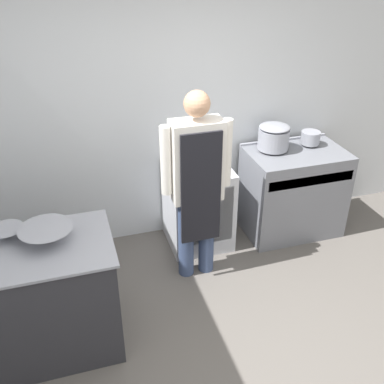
# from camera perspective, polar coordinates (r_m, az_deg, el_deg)

# --- Properties ---
(wall_back) EXTENTS (8.00, 0.05, 2.70)m
(wall_back) POSITION_cam_1_polar(r_m,az_deg,el_deg) (4.25, -4.23, 10.64)
(wall_back) COLOR silver
(wall_back) RESTS_ON ground_plane
(prep_counter) EXTENTS (1.11, 0.71, 0.91)m
(prep_counter) POSITION_cam_1_polar(r_m,az_deg,el_deg) (3.50, -18.68, -12.80)
(prep_counter) COLOR #2D2D33
(prep_counter) RESTS_ON ground_plane
(stove) EXTENTS (0.97, 0.63, 0.92)m
(stove) POSITION_cam_1_polar(r_m,az_deg,el_deg) (4.73, 12.65, 0.05)
(stove) COLOR slate
(stove) RESTS_ON ground_plane
(fridge_unit) EXTENTS (0.60, 0.57, 0.83)m
(fridge_unit) POSITION_cam_1_polar(r_m,az_deg,el_deg) (4.43, 0.81, -1.84)
(fridge_unit) COLOR silver
(fridge_unit) RESTS_ON ground_plane
(person_cook) EXTENTS (0.61, 0.24, 1.73)m
(person_cook) POSITION_cam_1_polar(r_m,az_deg,el_deg) (3.73, 0.62, 1.69)
(person_cook) COLOR #38476B
(person_cook) RESTS_ON ground_plane
(mixing_bowl) EXTENTS (0.37, 0.37, 0.11)m
(mixing_bowl) POSITION_cam_1_polar(r_m,az_deg,el_deg) (3.23, -17.98, -5.17)
(mixing_bowl) COLOR gray
(mixing_bowl) RESTS_ON prep_counter
(small_bowl) EXTENTS (0.24, 0.24, 0.08)m
(small_bowl) POSITION_cam_1_polar(r_m,az_deg,el_deg) (3.37, -22.45, -4.83)
(small_bowl) COLOR gray
(small_bowl) RESTS_ON prep_counter
(stock_pot) EXTENTS (0.30, 0.30, 0.25)m
(stock_pot) POSITION_cam_1_polar(r_m,az_deg,el_deg) (4.46, 10.34, 6.95)
(stock_pot) COLOR gray
(stock_pot) RESTS_ON stove
(sauce_pot) EXTENTS (0.19, 0.19, 0.13)m
(sauce_pot) POSITION_cam_1_polar(r_m,az_deg,el_deg) (4.68, 14.81, 6.70)
(sauce_pot) COLOR gray
(sauce_pot) RESTS_ON stove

